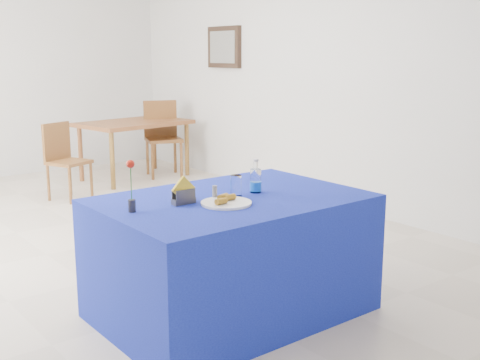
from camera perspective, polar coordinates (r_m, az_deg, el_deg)
name	(u,v)px	position (r m, az deg, el deg)	size (l,w,h in m)	color
floor	(109,242)	(5.44, -12.35, -5.75)	(7.00, 7.00, 0.00)	beige
room_shell	(99,38)	(5.19, -13.23, 12.98)	(7.00, 7.00, 7.00)	silver
picture_frame	(224,47)	(7.84, -1.51, 12.48)	(0.06, 0.64, 0.52)	black
picture_art	(223,47)	(7.83, -1.66, 12.48)	(0.02, 0.52, 0.40)	#998C66
plate	(226,203)	(3.52, -1.31, -2.20)	(0.30, 0.30, 0.01)	white
drinking_glass	(236,186)	(3.72, -0.37, -0.53)	(0.07, 0.07, 0.13)	white
salt_shaker	(192,194)	(3.60, -4.54, -1.34)	(0.03, 0.03, 0.09)	slate
pepper_shaker	(215,192)	(3.64, -2.41, -1.18)	(0.03, 0.03, 0.09)	slate
blue_table	(232,256)	(3.81, -0.78, -7.19)	(1.60, 1.10, 0.76)	navy
water_bottle	(256,181)	(3.81, 1.49, -0.13)	(0.07, 0.07, 0.21)	white
napkin_holder	(184,196)	(3.54, -5.37, -1.49)	(0.16, 0.06, 0.17)	#3C3C41
rose_vase	(131,187)	(3.38, -10.27, -0.70)	(0.05, 0.05, 0.30)	#232227
oak_table	(134,127)	(7.99, -10.01, 4.95)	(1.48, 1.07, 0.76)	#99592C
chair_bg_left	(63,155)	(7.05, -16.40, 2.25)	(0.50, 0.50, 0.86)	brown
chair_bg_right	(162,133)	(8.17, -7.39, 4.48)	(0.57, 0.57, 1.00)	brown
banana_pieces	(225,198)	(3.53, -1.45, -1.75)	(0.18, 0.13, 0.04)	gold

